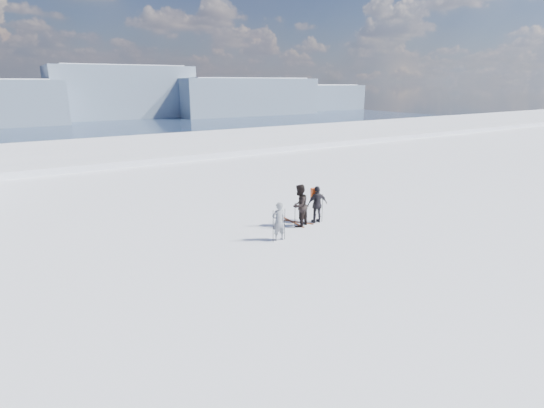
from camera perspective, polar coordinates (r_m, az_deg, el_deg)
The scene contains 8 objects.
lake_basin at distance 43.33m, azimuth -16.61°, elevation -1.59°, with size 820.00×820.00×71.62m.
far_mountain_range at distance 466.79m, azimuth -27.83°, elevation 12.64°, with size 770.00×110.00×53.00m.
skier_grey at distance 16.94m, azimuth 0.90°, elevation -2.35°, with size 0.58×0.38×1.59m, color gray.
skier_dark at distance 18.58m, azimuth 3.71°, elevation -0.21°, with size 0.92×0.72×1.89m, color black.
skier_pack at distance 19.19m, azimuth 6.10°, elevation -0.05°, with size 0.99×0.41×1.69m, color black.
backpack at distance 19.13m, azimuth 5.85°, elevation 3.29°, with size 0.36×0.20×0.50m, color #F04D16.
ski_poles at distance 18.20m, azimuth 3.73°, elevation -1.58°, with size 3.31×1.04×1.34m.
skis_loose at distance 19.35m, azimuth 3.03°, elevation -2.42°, with size 1.04×1.70×0.03m.
Camera 1 is at (-10.49, -10.09, 6.15)m, focal length 28.00 mm.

